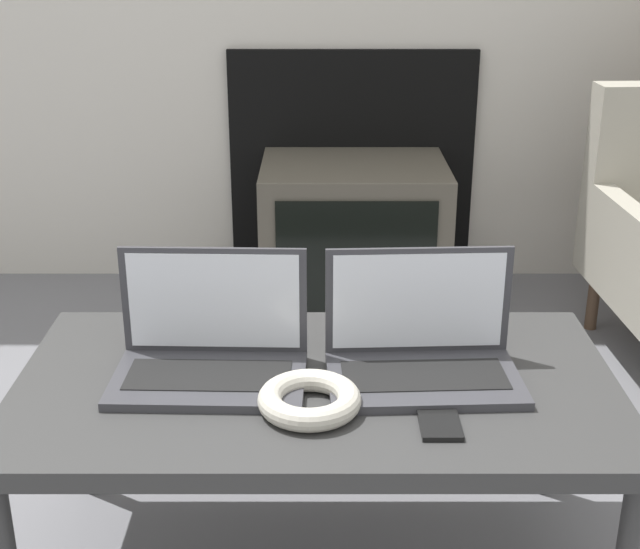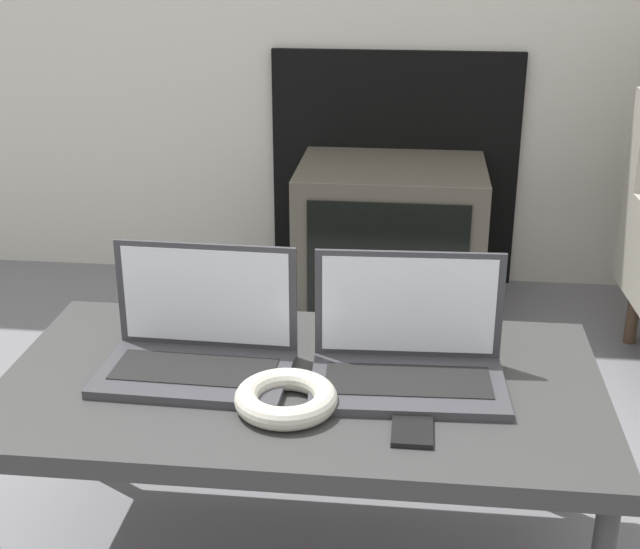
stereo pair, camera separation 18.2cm
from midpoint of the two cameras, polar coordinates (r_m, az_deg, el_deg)
table at (r=1.60m, az=2.08°, el=-7.85°), size 1.06×0.58×0.41m
laptop_left at (r=1.60m, az=-4.53°, el=-4.48°), size 0.34×0.22×0.22m
laptop_right at (r=1.58m, az=8.98°, el=-5.11°), size 0.34×0.22×0.22m
headphones at (r=1.48m, az=1.35°, el=-8.03°), size 0.17×0.17×0.04m
phone at (r=1.46m, az=9.56°, el=-9.59°), size 0.07×0.13×0.01m
tv at (r=2.84m, az=6.34°, el=2.38°), size 0.58×0.46×0.46m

